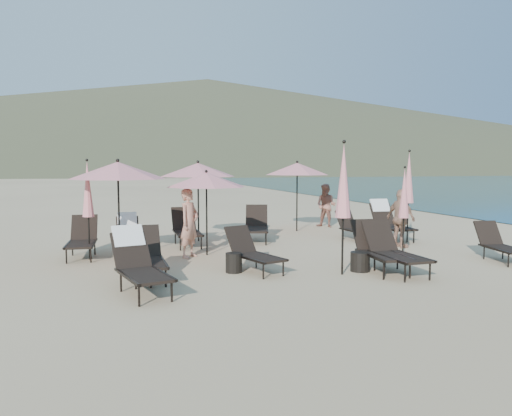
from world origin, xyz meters
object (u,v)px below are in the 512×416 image
object	(u,v)px
lounger_4	(394,250)
umbrella_closed_3	(404,194)
lounger_5	(500,244)
beachgoer_c	(401,218)
umbrella_closed_2	(88,190)
beachgoer_b	(326,206)
lounger_6	(82,239)
umbrella_open_2	(198,170)
lounger_10	(354,227)
umbrella_open_3	(297,169)
lounger_11	(389,220)
lounger_0	(147,256)
lounger_1	(138,262)
lounger_2	(253,251)
lounger_9	(256,225)
lounger_7	(128,234)
umbrella_open_0	(118,171)
side_table_1	(360,262)
lounger_8	(186,228)
umbrella_open_1	(206,180)
beachgoer_a	(189,223)
lounger_3	(379,248)
umbrella_closed_1	(409,178)
side_table_0	(234,263)

from	to	relation	value
lounger_4	umbrella_closed_3	xyz separation A→B (m)	(1.30, 1.61, 1.09)
lounger_5	beachgoer_c	bearing A→B (deg)	127.13
umbrella_closed_2	beachgoer_b	distance (m)	9.18
lounger_6	umbrella_open_2	bearing A→B (deg)	31.57
lounger_10	umbrella_open_3	world-z (taller)	umbrella_open_3
lounger_11	umbrella_closed_3	distance (m)	3.17
lounger_0	lounger_5	size ratio (longest dim) A/B	1.07
lounger_1	lounger_2	size ratio (longest dim) A/B	1.13
lounger_0	beachgoer_b	world-z (taller)	beachgoer_b
lounger_9	umbrella_closed_2	size ratio (longest dim) A/B	0.79
lounger_7	beachgoer_b	size ratio (longest dim) A/B	1.03
umbrella_open_0	umbrella_open_2	world-z (taller)	umbrella_open_0
lounger_4	side_table_1	world-z (taller)	lounger_4
umbrella_open_2	lounger_4	bearing A→B (deg)	-60.36
lounger_0	lounger_5	bearing A→B (deg)	-4.22
lounger_8	lounger_5	bearing A→B (deg)	-32.69
umbrella_open_1	umbrella_closed_2	xyz separation A→B (m)	(-2.85, 0.25, -0.22)
side_table_1	beachgoer_a	size ratio (longest dim) A/B	0.25
lounger_0	umbrella_closed_3	size ratio (longest dim) A/B	0.77
lounger_3	beachgoer_a	distance (m)	4.61
umbrella_closed_3	lounger_4	bearing A→B (deg)	-129.08
lounger_4	beachgoer_a	bearing A→B (deg)	141.81
lounger_5	lounger_7	xyz separation A→B (m)	(-8.44, 3.82, 0.06)
lounger_10	umbrella_closed_3	distance (m)	3.01
lounger_5	lounger_9	distance (m)	6.63
umbrella_open_3	umbrella_closed_1	distance (m)	3.97
lounger_8	umbrella_open_0	world-z (taller)	umbrella_open_0
umbrella_closed_3	side_table_0	bearing A→B (deg)	-172.70
lounger_11	umbrella_open_0	size ratio (longest dim) A/B	0.80
lounger_8	umbrella_open_2	world-z (taller)	umbrella_open_2
lounger_7	lounger_10	bearing A→B (deg)	3.33
umbrella_open_2	umbrella_closed_1	world-z (taller)	umbrella_closed_1
side_table_0	beachgoer_a	distance (m)	2.21
lounger_0	umbrella_open_0	xyz separation A→B (m)	(-0.45, 2.20, 1.69)
umbrella_open_2	umbrella_open_3	size ratio (longest dim) A/B	1.00
lounger_10	beachgoer_b	world-z (taller)	beachgoer_b
lounger_5	umbrella_open_1	bearing A→B (deg)	167.33
lounger_2	side_table_0	bearing A→B (deg)	162.22
lounger_11	lounger_5	bearing A→B (deg)	-77.41
lounger_0	umbrella_open_2	bearing A→B (deg)	67.25
lounger_5	side_table_1	bearing A→B (deg)	-168.51
lounger_3	lounger_5	distance (m)	3.34
side_table_1	beachgoer_a	bearing A→B (deg)	140.07
lounger_0	side_table_1	size ratio (longest dim) A/B	4.17
umbrella_open_3	beachgoer_b	size ratio (longest dim) A/B	1.53
lounger_8	lounger_11	size ratio (longest dim) A/B	0.92
lounger_2	umbrella_open_2	size ratio (longest dim) A/B	0.71
lounger_8	umbrella_open_3	bearing A→B (deg)	25.52
lounger_6	umbrella_open_3	size ratio (longest dim) A/B	0.73
umbrella_open_2	beachgoer_a	world-z (taller)	umbrella_open_2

